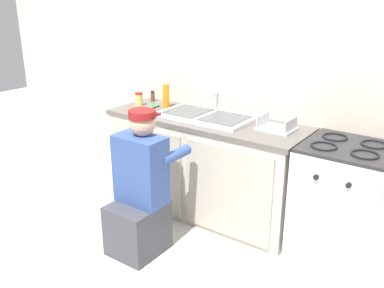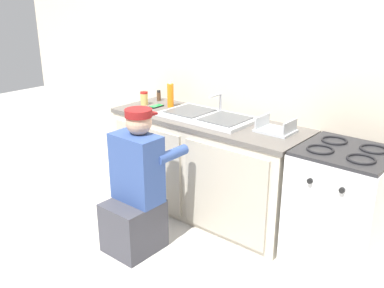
{
  "view_description": "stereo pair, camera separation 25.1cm",
  "coord_description": "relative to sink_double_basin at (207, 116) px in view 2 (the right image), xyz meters",
  "views": [
    {
      "loc": [
        1.94,
        -2.61,
        1.9
      ],
      "look_at": [
        0.0,
        0.1,
        0.7
      ],
      "focal_mm": 40.0,
      "sensor_mm": 36.0,
      "label": 1
    },
    {
      "loc": [
        2.14,
        -2.46,
        1.9
      ],
      "look_at": [
        0.0,
        0.1,
        0.7
      ],
      "focal_mm": 40.0,
      "sensor_mm": 36.0,
      "label": 2
    }
  ],
  "objects": [
    {
      "name": "condiment_jar",
      "position": [
        -0.74,
        -0.02,
        0.05
      ],
      "size": [
        0.07,
        0.07,
        0.13
      ],
      "color": "#DBB760",
      "rests_on": "countertop"
    },
    {
      "name": "soap_bottle_orange",
      "position": [
        -0.49,
        0.08,
        0.09
      ],
      "size": [
        0.06,
        0.06,
        0.25
      ],
      "color": "orange",
      "rests_on": "countertop"
    },
    {
      "name": "back_wall",
      "position": [
        0.0,
        0.35,
        0.35
      ],
      "size": [
        6.0,
        0.1,
        2.5
      ],
      "primitive_type": "cube",
      "color": "beige",
      "rests_on": "ground_plane"
    },
    {
      "name": "dish_rack_tray",
      "position": [
        0.63,
        0.04,
        0.01
      ],
      "size": [
        0.28,
        0.22,
        0.11
      ],
      "color": "#B2B7BC",
      "rests_on": "countertop"
    },
    {
      "name": "ground_plane",
      "position": [
        0.0,
        -0.3,
        -0.9
      ],
      "size": [
        12.0,
        12.0,
        0.0
      ],
      "primitive_type": "plane",
      "color": "beige"
    },
    {
      "name": "counter_cabinet",
      "position": [
        0.0,
        -0.01,
        -0.48
      ],
      "size": [
        1.74,
        0.62,
        0.84
      ],
      "color": "beige",
      "rests_on": "ground_plane"
    },
    {
      "name": "sink_double_basin",
      "position": [
        0.0,
        0.0,
        0.0
      ],
      "size": [
        0.8,
        0.44,
        0.19
      ],
      "color": "silver",
      "rests_on": "countertop"
    },
    {
      "name": "spice_bottle_pepper",
      "position": [
        -0.75,
        0.18,
        0.03
      ],
      "size": [
        0.04,
        0.04,
        0.1
      ],
      "color": "#513823",
      "rests_on": "countertop"
    },
    {
      "name": "stove_range",
      "position": [
        1.21,
        -0.0,
        -0.45
      ],
      "size": [
        0.61,
        0.62,
        0.9
      ],
      "color": "white",
      "rests_on": "ground_plane"
    },
    {
      "name": "cell_phone",
      "position": [
        -0.6,
        -0.0,
        -0.01
      ],
      "size": [
        0.07,
        0.14,
        0.01
      ],
      "color": "black",
      "rests_on": "countertop"
    },
    {
      "name": "countertop",
      "position": [
        0.0,
        -0.0,
        -0.04
      ],
      "size": [
        1.78,
        0.62,
        0.04
      ],
      "primitive_type": "cube",
      "color": "#5B5651",
      "rests_on": "counter_cabinet"
    },
    {
      "name": "plumber_person",
      "position": [
        -0.05,
        -0.8,
        -0.44
      ],
      "size": [
        0.42,
        0.61,
        1.1
      ],
      "color": "#3F3F47",
      "rests_on": "ground_plane"
    }
  ]
}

